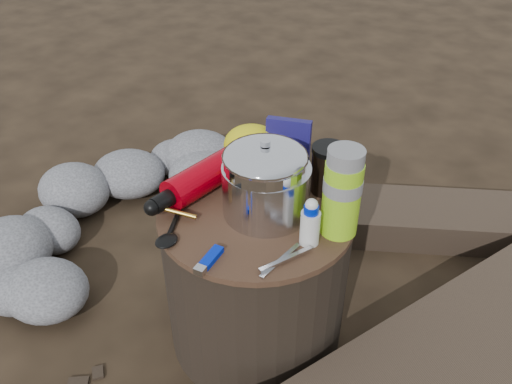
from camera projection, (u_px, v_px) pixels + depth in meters
The scene contains 15 objects.
ground at pixel (256, 331), 1.49m from camera, with size 60.00×60.00×0.00m, color black.
stump at pixel (256, 277), 1.37m from camera, with size 0.46×0.46×0.42m, color black.
rock_ring at pixel (114, 207), 1.80m from camera, with size 0.44×0.96×0.19m, color slate, non-canonical shape.
log_small at pixel (470, 222), 1.80m from camera, with size 0.24×1.30×0.11m, color #372B21.
foil_windscreen at pixel (266, 190), 1.21m from camera, with size 0.20×0.20×0.12m, color silver.
camping_pot at pixel (265, 180), 1.18m from camera, with size 0.18×0.18×0.18m, color silver.
fuel_bottle at pixel (208, 175), 1.30m from camera, with size 0.08×0.32×0.08m, color #A9000E, non-canonical shape.
thermos at pixel (342, 193), 1.13m from camera, with size 0.08×0.08×0.21m, color #93D71A.
travel_mug at pixel (328, 169), 1.28m from camera, with size 0.08×0.08×0.12m, color black.
stuff_sack at pixel (254, 148), 1.37m from camera, with size 0.17×0.14×0.12m, color yellow.
food_pouch at pixel (288, 146), 1.35m from camera, with size 0.11×0.03×0.14m, color navy.
lighter at pixel (211, 257), 1.10m from camera, with size 0.02×0.09×0.02m, color #001BBA.
pot_grabber at pixel (281, 260), 1.10m from camera, with size 0.03×0.13×0.01m, color #B6B5BB, non-canonical shape.
spork at pixel (176, 218), 1.21m from camera, with size 0.04×0.17×0.01m, color black, non-canonical shape.
squeeze_bottle at pixel (310, 224), 1.12m from camera, with size 0.04×0.04×0.10m, color silver.
Camera 1 is at (0.54, -0.82, 1.18)m, focal length 37.24 mm.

